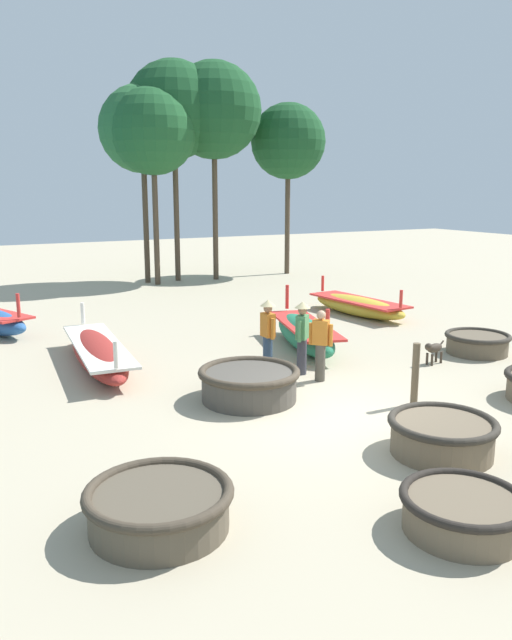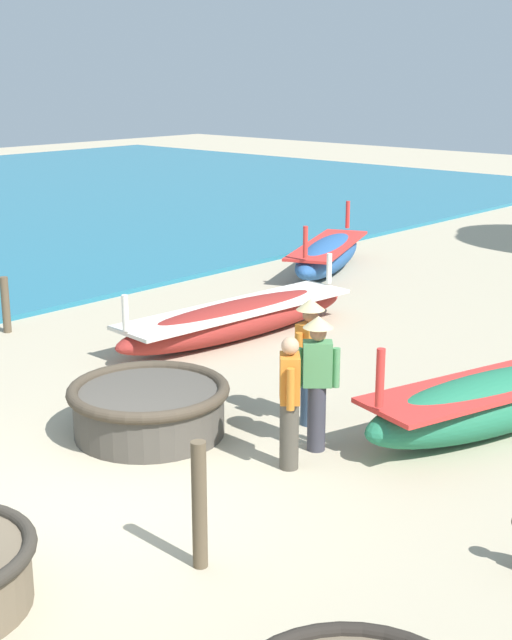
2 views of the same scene
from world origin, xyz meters
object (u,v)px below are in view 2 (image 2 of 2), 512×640
object	(u,v)px
long_boat_ochre_hull	(328,255)
long_boat_red_hull	(238,318)
fisherman_standing_right	(310,353)
mooring_post_inland	(199,505)
long_boat_white_hull	(493,401)
fisherman_hauling	(317,374)
mooring_post_shoreline	(6,305)
coracle_center	(149,407)
fisherman_standing_left	(290,400)

from	to	relation	value
long_boat_ochre_hull	long_boat_red_hull	xyz separation A→B (m)	(2.07, -5.14, -0.05)
fisherman_standing_right	mooring_post_inland	distance (m)	3.63
long_boat_ochre_hull	long_boat_white_hull	size ratio (longest dim) A/B	1.01
fisherman_hauling	mooring_post_shoreline	distance (m)	7.12
coracle_center	mooring_post_shoreline	bearing A→B (deg)	166.17
long_boat_ochre_hull	coracle_center	bearing A→B (deg)	-65.09
long_boat_ochre_hull	mooring_post_inland	size ratio (longest dim) A/B	3.37
long_boat_red_hull	mooring_post_inland	size ratio (longest dim) A/B	4.08
coracle_center	fisherman_hauling	world-z (taller)	fisherman_hauling
long_boat_white_hull	fisherman_standing_left	world-z (taller)	fisherman_standing_left
fisherman_standing_right	mooring_post_inland	size ratio (longest dim) A/B	1.35
coracle_center	fisherman_standing_right	bearing A→B (deg)	50.96
coracle_center	mooring_post_shoreline	size ratio (longest dim) A/B	2.06
fisherman_standing_right	fisherman_hauling	bearing A→B (deg)	-44.55
coracle_center	fisherman_standing_left	world-z (taller)	fisherman_standing_left
long_boat_red_hull	fisherman_hauling	size ratio (longest dim) A/B	3.03
long_boat_red_hull	fisherman_hauling	distance (m)	4.84
fisherman_standing_right	fisherman_hauling	xyz separation A→B (m)	(0.57, -0.56, 0.00)
fisherman_hauling	fisherman_standing_left	world-z (taller)	fisherman_hauling
fisherman_hauling	coracle_center	bearing A→B (deg)	-151.12
coracle_center	long_boat_white_hull	distance (m)	4.31
long_boat_ochre_hull	fisherman_hauling	world-z (taller)	fisherman_hauling
fisherman_standing_left	mooring_post_shoreline	xyz separation A→B (m)	(-7.19, 0.88, -0.34)
long_boat_red_hull	long_boat_white_hull	size ratio (longest dim) A/B	1.22
coracle_center	mooring_post_shoreline	world-z (taller)	mooring_post_shoreline
mooring_post_shoreline	fisherman_standing_right	bearing A→B (deg)	2.57
coracle_center	fisherman_standing_left	bearing A→B (deg)	11.91
long_boat_ochre_hull	fisherman_hauling	xyz separation A→B (m)	(6.00, -7.90, 0.57)
long_boat_red_hull	fisherman_standing_right	distance (m)	4.06
mooring_post_inland	fisherman_standing_right	bearing A→B (deg)	113.20
long_boat_white_hull	fisherman_standing_left	size ratio (longest dim) A/B	2.64
fisherman_standing_right	long_boat_ochre_hull	bearing A→B (deg)	126.49
fisherman_standing_right	mooring_post_inland	bearing A→B (deg)	-66.80
long_boat_ochre_hull	fisherman_standing_right	xyz separation A→B (m)	(5.43, -7.34, 0.57)
long_boat_ochre_hull	mooring_post_inland	xyz separation A→B (m)	(6.85, -10.66, 0.23)
long_boat_white_hull	fisherman_standing_right	world-z (taller)	fisherman_standing_right
mooring_post_shoreline	long_boat_white_hull	bearing A→B (deg)	11.25
mooring_post_shoreline	mooring_post_inland	world-z (taller)	mooring_post_inland
long_boat_white_hull	fisherman_hauling	world-z (taller)	fisherman_hauling
long_boat_white_hull	fisherman_standing_right	distance (m)	2.37
long_boat_red_hull	long_boat_ochre_hull	bearing A→B (deg)	111.95
fisherman_standing_right	mooring_post_inland	world-z (taller)	fisherman_standing_right
fisherman_hauling	mooring_post_inland	bearing A→B (deg)	-72.80
long_boat_red_hull	mooring_post_shoreline	size ratio (longest dim) A/B	5.12
fisherman_standing_right	coracle_center	bearing A→B (deg)	-129.04
long_boat_white_hull	fisherman_standing_left	xyz separation A→B (m)	(-1.19, -2.55, 0.43)
coracle_center	fisherman_standing_right	distance (m)	2.13
coracle_center	long_boat_red_hull	world-z (taller)	long_boat_red_hull
long_boat_red_hull	fisherman_standing_left	distance (m)	5.27
fisherman_hauling	mooring_post_inland	world-z (taller)	fisherman_hauling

